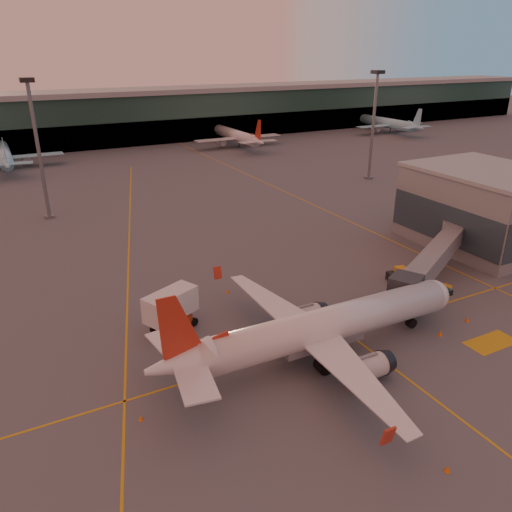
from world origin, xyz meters
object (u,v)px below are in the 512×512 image
catering_truck (172,309)px  gpu_cart (444,290)px  main_airplane (319,329)px  pushback_tug (401,275)px

catering_truck → gpu_cart: catering_truck is taller
main_airplane → pushback_tug: main_airplane is taller
gpu_cart → pushback_tug: bearing=95.3°
main_airplane → pushback_tug: (21.24, 10.47, -2.77)m
gpu_cart → pushback_tug: size_ratio=0.55×
main_airplane → pushback_tug: 23.84m
main_airplane → gpu_cart: bearing=11.6°
catering_truck → gpu_cart: 35.97m
main_airplane → gpu_cart: 23.92m
main_airplane → pushback_tug: size_ratio=9.04×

